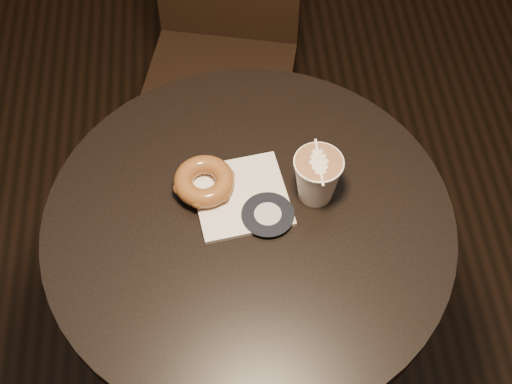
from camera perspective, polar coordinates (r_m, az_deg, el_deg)
The scene contains 5 objects.
cafe_table at distance 1.38m, azimuth -0.52°, elevation -6.59°, with size 0.70×0.70×0.75m.
chair at distance 1.84m, azimuth -2.64°, elevation 12.86°, with size 0.44×0.44×0.93m.
pastry_bag at distance 1.22m, azimuth -1.22°, elevation -0.33°, with size 0.16×0.16×0.01m, color white.
doughnut at distance 1.22m, azimuth -4.17°, elevation 0.87°, with size 0.10×0.10×0.03m, color brown.
latte_cup at distance 1.20m, azimuth 4.90°, elevation 1.12°, with size 0.08×0.08×0.09m, color white, non-canonical shape.
Camera 1 is at (-0.04, -0.64, 1.77)m, focal length 50.00 mm.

